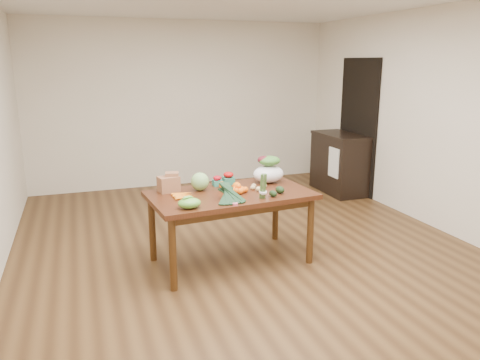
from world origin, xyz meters
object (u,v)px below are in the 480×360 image
object	(u,v)px
paper_bag	(169,182)
cabinet	(339,163)
mandarin_cluster	(238,188)
salad_bag	(268,171)
dining_table	(231,228)
cabbage	(200,182)
kale_bunch	(231,194)
asparagus_bundle	(263,186)

from	to	relation	value
paper_bag	cabinet	bearing A→B (deg)	30.02
mandarin_cluster	salad_bag	size ratio (longest dim) A/B	0.52
dining_table	salad_bag	bearing A→B (deg)	20.86
cabbage	salad_bag	distance (m)	0.79
kale_bunch	cabbage	bearing A→B (deg)	103.24
dining_table	cabbage	size ratio (longest dim) A/B	8.66
cabbage	asparagus_bundle	bearing A→B (deg)	-44.32
mandarin_cluster	dining_table	bearing A→B (deg)	160.95
mandarin_cluster	asparagus_bundle	xyz separation A→B (m)	(0.16, -0.27, 0.08)
cabbage	asparagus_bundle	world-z (taller)	asparagus_bundle
paper_bag	asparagus_bundle	xyz separation A→B (m)	(0.82, -0.55, 0.03)
mandarin_cluster	asparagus_bundle	distance (m)	0.33
paper_bag	salad_bag	xyz separation A→B (m)	(1.10, 0.01, 0.04)
asparagus_bundle	kale_bunch	bearing A→B (deg)	177.17
dining_table	cabinet	distance (m)	3.20
dining_table	mandarin_cluster	world-z (taller)	mandarin_cluster
mandarin_cluster	cabinet	bearing A→B (deg)	40.35
dining_table	mandarin_cluster	xyz separation A→B (m)	(0.07, -0.03, 0.42)
paper_bag	mandarin_cluster	distance (m)	0.71
paper_bag	asparagus_bundle	world-z (taller)	asparagus_bundle
asparagus_bundle	paper_bag	bearing A→B (deg)	140.77
dining_table	salad_bag	world-z (taller)	salad_bag
cabinet	mandarin_cluster	distance (m)	3.18
mandarin_cluster	salad_bag	distance (m)	0.53
dining_table	mandarin_cluster	size ratio (longest dim) A/B	9.03
cabbage	kale_bunch	bearing A→B (deg)	-71.43
kale_bunch	asparagus_bundle	world-z (taller)	asparagus_bundle
dining_table	asparagus_bundle	xyz separation A→B (m)	(0.23, -0.30, 0.50)
kale_bunch	cabinet	bearing A→B (deg)	36.80
mandarin_cluster	asparagus_bundle	size ratio (longest dim) A/B	0.72
cabinet	asparagus_bundle	size ratio (longest dim) A/B	4.08
cabbage	asparagus_bundle	size ratio (longest dim) A/B	0.75
cabinet	asparagus_bundle	distance (m)	3.26
cabinet	paper_bag	distance (m)	3.56
cabinet	paper_bag	size ratio (longest dim) A/B	3.75
cabinet	salad_bag	bearing A→B (deg)	-138.03
mandarin_cluster	paper_bag	bearing A→B (deg)	157.36
cabinet	mandarin_cluster	xyz separation A→B (m)	(-2.41, -2.05, 0.33)
kale_bunch	dining_table	bearing A→B (deg)	67.18
mandarin_cluster	kale_bunch	distance (m)	0.34
cabinet	salad_bag	xyz separation A→B (m)	(-1.96, -1.77, 0.41)
cabbage	salad_bag	xyz separation A→B (m)	(0.79, 0.07, 0.04)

